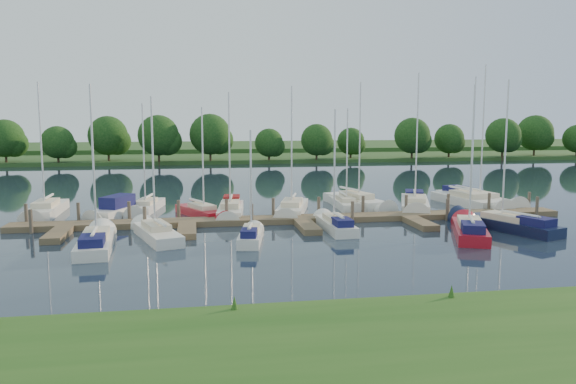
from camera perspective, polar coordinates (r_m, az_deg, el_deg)
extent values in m
plane|color=#1C2738|center=(33.12, 3.72, -5.53)|extent=(260.00, 260.00, 0.00)
cube|color=#214E16|center=(18.55, 15.47, -15.65)|extent=(90.00, 10.00, 0.50)
cube|color=brown|center=(40.75, 1.16, -2.76)|extent=(40.00, 2.00, 0.40)
cube|color=brown|center=(38.11, -22.37, -4.05)|extent=(1.20, 4.00, 0.40)
cube|color=brown|center=(37.13, -10.22, -3.90)|extent=(1.20, 4.00, 0.40)
cube|color=brown|center=(37.86, 2.00, -3.56)|extent=(1.20, 4.00, 0.40)
cube|color=brown|center=(40.19, 13.26, -3.11)|extent=(1.20, 4.00, 0.40)
cube|color=brown|center=(43.88, 22.96, -2.62)|extent=(1.20, 4.00, 0.40)
cylinder|color=#473D33|center=(42.89, -25.04, -2.42)|extent=(0.24, 0.24, 2.00)
cylinder|color=#473D33|center=(42.08, -20.50, -2.36)|extent=(0.24, 0.24, 2.00)
cylinder|color=#473D33|center=(41.55, -15.82, -2.29)|extent=(0.24, 0.24, 2.00)
cylinder|color=#473D33|center=(41.30, -11.05, -2.20)|extent=(0.24, 0.24, 2.00)
cylinder|color=#473D33|center=(41.34, -6.25, -2.10)|extent=(0.24, 0.24, 2.00)
cylinder|color=#473D33|center=(41.67, -1.50, -1.98)|extent=(0.24, 0.24, 2.00)
cylinder|color=#473D33|center=(42.28, 3.14, -1.85)|extent=(0.24, 0.24, 2.00)
cylinder|color=#473D33|center=(43.16, 7.62, -1.71)|extent=(0.24, 0.24, 2.00)
cylinder|color=#473D33|center=(44.29, 11.90, -1.57)|extent=(0.24, 0.24, 2.00)
cylinder|color=#473D33|center=(45.65, 15.94, -1.43)|extent=(0.24, 0.24, 2.00)
cylinder|color=#473D33|center=(47.23, 19.74, -1.30)|extent=(0.24, 0.24, 2.00)
cylinder|color=#473D33|center=(49.00, 23.27, -1.16)|extent=(0.24, 0.24, 2.00)
cylinder|color=#473D33|center=(40.15, -24.65, -3.03)|extent=(0.24, 0.24, 2.00)
cylinder|color=#473D33|center=(38.87, -14.34, -2.90)|extent=(0.24, 0.24, 2.00)
cylinder|color=#473D33|center=(38.91, -3.71, -2.67)|extent=(0.24, 0.24, 2.00)
cylinder|color=#473D33|center=(40.25, 6.55, -2.36)|extent=(0.24, 0.24, 2.00)
cylinder|color=#473D33|center=(42.78, 15.87, -2.02)|extent=(0.24, 0.24, 2.00)
cylinder|color=#473D33|center=(46.31, 23.95, -1.67)|extent=(0.24, 0.24, 2.00)
cube|color=#23471B|center=(106.91, -5.47, 3.63)|extent=(180.00, 30.00, 0.60)
cube|color=#355826|center=(131.79, -6.24, 4.52)|extent=(220.00, 40.00, 1.40)
cylinder|color=#38281C|center=(99.06, -27.05, 3.09)|extent=(0.36, 0.36, 2.53)
sphere|color=black|center=(98.92, -27.15, 4.88)|extent=(5.90, 5.90, 5.90)
sphere|color=black|center=(98.76, -26.39, 4.43)|extent=(4.21, 4.21, 4.21)
cylinder|color=#38281C|center=(93.90, -22.11, 3.27)|extent=(0.36, 0.36, 2.87)
sphere|color=black|center=(93.75, -22.21, 5.41)|extent=(6.71, 6.71, 6.71)
sphere|color=black|center=(93.67, -21.30, 4.87)|extent=(4.79, 4.79, 4.79)
cylinder|color=#38281C|center=(95.53, -16.81, 3.49)|extent=(0.36, 0.36, 2.61)
sphere|color=black|center=(95.38, -16.89, 5.40)|extent=(6.09, 6.09, 6.09)
sphere|color=black|center=(95.45, -16.07, 4.91)|extent=(4.35, 4.35, 4.35)
cylinder|color=#38281C|center=(94.21, -12.34, 3.56)|extent=(0.36, 0.36, 2.54)
sphere|color=black|center=(94.05, -12.39, 5.44)|extent=(5.92, 5.92, 5.92)
sphere|color=black|center=(94.23, -11.59, 4.95)|extent=(4.23, 4.23, 4.23)
cylinder|color=#38281C|center=(92.54, -7.73, 3.49)|extent=(0.36, 0.36, 2.20)
sphere|color=black|center=(92.39, -7.76, 5.15)|extent=(5.13, 5.13, 5.13)
sphere|color=black|center=(92.66, -7.08, 4.72)|extent=(3.67, 3.67, 3.67)
cylinder|color=#38281C|center=(95.70, -2.10, 3.68)|extent=(0.36, 0.36, 2.17)
sphere|color=black|center=(95.56, -2.11, 5.26)|extent=(5.07, 5.07, 5.07)
sphere|color=black|center=(95.93, -1.48, 4.84)|extent=(3.62, 3.62, 3.62)
cylinder|color=#38281C|center=(96.96, 1.66, 3.72)|extent=(0.36, 0.36, 2.14)
sphere|color=black|center=(96.82, 1.67, 5.27)|extent=(5.00, 5.00, 5.00)
sphere|color=black|center=(97.26, 2.27, 4.85)|extent=(3.57, 3.57, 3.57)
cylinder|color=#38281C|center=(99.24, 6.51, 3.91)|extent=(0.36, 0.36, 2.66)
sphere|color=black|center=(99.10, 6.53, 5.78)|extent=(6.20, 6.20, 6.20)
sphere|color=black|center=(99.69, 7.23, 5.27)|extent=(4.43, 4.43, 4.43)
cylinder|color=#38281C|center=(98.32, 11.65, 3.74)|extent=(0.36, 0.36, 2.57)
sphere|color=black|center=(98.17, 11.69, 5.57)|extent=(5.99, 5.99, 5.99)
sphere|color=black|center=(98.86, 12.34, 5.07)|extent=(4.28, 4.28, 4.28)
cylinder|color=#38281C|center=(102.57, 15.66, 3.61)|extent=(0.36, 0.36, 2.00)
sphere|color=black|center=(102.45, 15.71, 4.98)|extent=(4.68, 4.68, 4.68)
sphere|color=black|center=(103.09, 16.16, 4.60)|extent=(3.34, 3.34, 3.34)
cylinder|color=#38281C|center=(106.27, 20.83, 3.71)|extent=(0.36, 0.36, 2.67)
sphere|color=black|center=(106.13, 20.91, 5.47)|extent=(6.24, 6.24, 6.24)
sphere|color=black|center=(107.01, 21.45, 4.98)|extent=(4.46, 4.46, 4.46)
cylinder|color=#38281C|center=(111.87, 23.00, 3.73)|extent=(0.36, 0.36, 2.51)
sphere|color=black|center=(111.74, 23.08, 5.29)|extent=(5.85, 5.85, 5.85)
sphere|color=black|center=(112.61, 23.54, 4.86)|extent=(4.18, 4.18, 4.18)
cube|color=silver|center=(47.74, -23.26, -1.92)|extent=(2.06, 7.03, 1.15)
cone|color=silver|center=(44.38, -24.26, -2.65)|extent=(1.02, 2.47, 0.98)
cube|color=beige|center=(47.29, -23.40, -1.11)|extent=(1.52, 3.17, 0.52)
cylinder|color=silver|center=(46.54, -23.79, 4.40)|extent=(0.12, 0.12, 9.46)
cylinder|color=silver|center=(48.25, -23.14, -0.43)|extent=(0.15, 3.15, 0.10)
cylinder|color=silver|center=(48.25, -23.14, -0.43)|extent=(0.24, 2.80, 0.20)
cube|color=silver|center=(44.97, -16.87, -2.18)|extent=(3.80, 5.54, 1.15)
cone|color=silver|center=(42.78, -18.75, -2.74)|extent=(1.46, 1.81, 0.87)
cube|color=#141548|center=(44.82, -16.92, -1.00)|extent=(2.49, 3.23, 1.03)
cube|color=silver|center=(47.30, -14.09, -1.62)|extent=(2.61, 6.15, 0.95)
cone|color=silver|center=(44.45, -15.01, -2.22)|extent=(1.16, 2.19, 0.83)
cube|color=beige|center=(46.92, -14.20, -0.98)|extent=(1.67, 2.85, 0.43)
cylinder|color=silver|center=(46.24, -14.45, 3.75)|extent=(0.12, 0.12, 8.04)
cylinder|color=silver|center=(47.73, -13.96, -0.41)|extent=(0.53, 2.66, 0.10)
cylinder|color=silver|center=(47.73, -13.96, -0.41)|extent=(0.58, 2.38, 0.20)
cube|color=#A40F1C|center=(43.61, -8.89, -2.24)|extent=(3.95, 5.77, 0.99)
cone|color=#A40F1C|center=(41.15, -7.09, -2.79)|extent=(1.59, 2.13, 0.79)
cube|color=beige|center=(43.27, -8.73, -1.49)|extent=(2.20, 2.81, 0.45)
cylinder|color=silver|center=(42.60, -8.66, 3.37)|extent=(0.12, 0.12, 7.64)
cylinder|color=silver|center=(43.96, -9.25, -0.88)|extent=(1.23, 2.32, 0.10)
cylinder|color=silver|center=(43.96, -9.25, -0.88)|extent=(1.19, 2.12, 0.20)
cube|color=silver|center=(43.68, -5.84, -2.17)|extent=(2.49, 6.57, 1.16)
cone|color=silver|center=(40.53, -6.06, -2.93)|extent=(1.14, 2.33, 0.90)
cube|color=beige|center=(43.25, -5.88, -1.27)|extent=(1.66, 3.02, 0.53)
cube|color=maroon|center=(45.32, -5.75, -0.73)|extent=(1.46, 2.05, 0.58)
cylinder|color=silver|center=(42.49, -5.97, 4.23)|extent=(0.12, 0.12, 8.66)
cylinder|color=silver|center=(44.14, -5.83, -0.54)|extent=(0.42, 2.88, 0.10)
cylinder|color=silver|center=(44.14, -5.83, -0.54)|extent=(0.48, 2.57, 0.20)
cube|color=silver|center=(44.59, 0.46, -1.94)|extent=(3.73, 7.08, 1.10)
cone|color=silver|center=(41.25, -0.05, -2.71)|extent=(1.58, 2.56, 0.95)
cube|color=beige|center=(44.14, 0.42, -1.11)|extent=(2.23, 3.34, 0.50)
cylinder|color=silver|center=(43.36, 0.37, 4.64)|extent=(0.12, 0.12, 9.20)
cylinder|color=silver|center=(45.09, 0.56, -0.42)|extent=(0.95, 2.97, 0.10)
cylinder|color=silver|center=(45.09, 0.56, -0.42)|extent=(0.95, 2.67, 0.20)
cube|color=silver|center=(47.42, 5.78, -1.41)|extent=(1.74, 5.69, 0.98)
cone|color=silver|center=(44.71, 6.64, -1.96)|extent=(0.84, 2.00, 0.79)
cube|color=beige|center=(47.05, 5.88, -0.73)|extent=(1.26, 2.57, 0.45)
cylinder|color=silver|center=(46.40, 6.02, 3.73)|extent=(0.12, 0.12, 7.63)
cylinder|color=silver|center=(47.82, 5.64, -0.16)|extent=(0.17, 2.55, 0.10)
cylinder|color=silver|center=(47.82, 5.64, -0.16)|extent=(0.26, 2.27, 0.20)
cube|color=silver|center=(48.50, 6.72, -1.22)|extent=(4.04, 7.43, 1.22)
cone|color=silver|center=(45.59, 9.20, -1.82)|extent=(1.70, 2.69, 1.00)
cube|color=beige|center=(48.09, 6.97, -0.34)|extent=(2.39, 3.52, 0.55)
cylinder|color=silver|center=(47.39, 7.30, 5.20)|extent=(0.12, 0.12, 9.66)
cylinder|color=silver|center=(48.92, 6.28, 0.32)|extent=(1.05, 3.11, 0.10)
cylinder|color=silver|center=(48.92, 6.28, 0.32)|extent=(1.04, 2.79, 0.20)
cube|color=silver|center=(48.37, 12.74, -1.38)|extent=(4.74, 7.98, 1.05)
cone|color=silver|center=(44.57, 12.86, -2.13)|extent=(1.96, 2.91, 1.08)
cube|color=beige|center=(47.89, 12.77, -0.66)|extent=(2.74, 3.82, 0.48)
cube|color=#141548|center=(50.40, 12.70, -0.15)|extent=(2.23, 2.70, 0.53)
cylinder|color=silver|center=(47.07, 12.96, 5.38)|extent=(0.12, 0.12, 10.41)
cylinder|color=silver|center=(48.99, 12.75, -0.03)|extent=(1.32, 3.28, 0.10)
cylinder|color=silver|center=(48.99, 12.75, -0.03)|extent=(1.28, 2.96, 0.20)
cube|color=silver|center=(51.07, 17.55, -1.08)|extent=(3.28, 7.76, 1.19)
cone|color=silver|center=(48.13, 20.18, -1.70)|extent=(1.46, 2.77, 1.05)
cube|color=beige|center=(50.67, 17.83, -0.27)|extent=(2.10, 3.59, 0.54)
cylinder|color=silver|center=(49.97, 18.31, 5.26)|extent=(0.12, 0.12, 10.15)
cylinder|color=silver|center=(51.52, 17.11, 0.36)|extent=(0.64, 3.35, 0.10)
cylinder|color=silver|center=(51.52, 17.11, 0.36)|extent=(0.68, 3.00, 0.20)
cube|color=silver|center=(52.55, 18.33, -0.88)|extent=(3.74, 8.66, 1.08)
cone|color=silver|center=(49.34, 21.29, -1.54)|extent=(1.66, 3.09, 1.17)
cube|color=beige|center=(52.14, 18.64, -0.20)|extent=(2.38, 4.02, 0.49)
cube|color=#141548|center=(54.31, 16.86, 0.27)|extent=(2.05, 2.76, 0.54)
cylinder|color=silver|center=(51.40, 19.19, 5.84)|extent=(0.12, 0.12, 11.31)
cylinder|color=silver|center=(53.08, 17.83, 0.40)|extent=(0.74, 3.73, 0.10)
cylinder|color=silver|center=(53.08, 17.83, 0.40)|extent=(0.77, 3.34, 0.20)
cube|color=silver|center=(34.17, -18.93, -5.26)|extent=(2.28, 6.59, 1.02)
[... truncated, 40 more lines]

